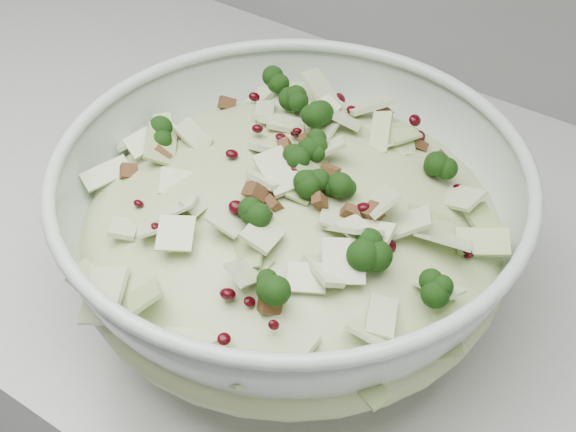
# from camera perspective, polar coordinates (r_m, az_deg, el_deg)

# --- Properties ---
(mixing_bowl) EXTENTS (0.46, 0.46, 0.14)m
(mixing_bowl) POSITION_cam_1_polar(r_m,az_deg,el_deg) (0.62, 0.25, -1.16)
(mixing_bowl) COLOR silver
(mixing_bowl) RESTS_ON counter
(salad) EXTENTS (0.38, 0.38, 0.14)m
(salad) POSITION_cam_1_polar(r_m,az_deg,el_deg) (0.61, 0.26, 0.42)
(salad) COLOR #B5C687
(salad) RESTS_ON mixing_bowl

